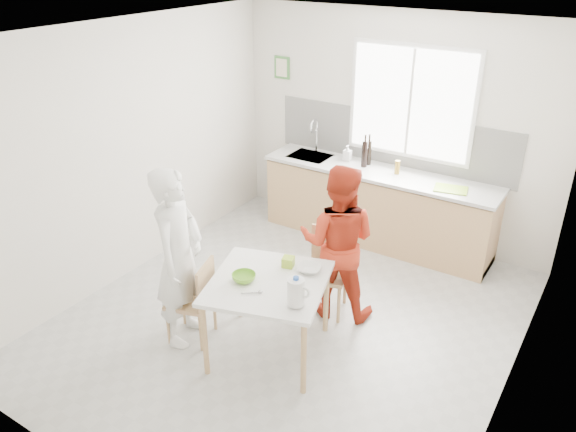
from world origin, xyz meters
name	(u,v)px	position (x,y,z in m)	size (l,w,h in m)	color
ground	(291,319)	(0.00, 0.00, 0.00)	(4.50, 4.50, 0.00)	#B7B7B2
room_shell	(291,163)	(0.00, 0.00, 1.64)	(4.50, 4.50, 4.50)	silver
window	(411,102)	(0.20, 2.23, 1.70)	(1.50, 0.06, 1.30)	white
backsplash	(391,139)	(0.00, 2.24, 1.23)	(3.00, 0.02, 0.65)	white
picture_frame	(282,68)	(-1.55, 2.23, 1.90)	(0.22, 0.03, 0.28)	#43853C
kitchen_counter	(376,209)	(0.00, 1.95, 0.42)	(2.84, 0.64, 1.37)	tan
dining_table	(268,289)	(0.08, -0.50, 0.67)	(1.21, 1.21, 0.74)	white
chair_left	(196,298)	(-0.57, -0.70, 0.45)	(0.47, 0.47, 0.81)	tan
chair_far	(327,266)	(0.18, 0.39, 0.47)	(0.49, 0.49, 0.86)	tan
person_white	(179,258)	(-0.70, -0.73, 0.84)	(0.61, 0.40, 1.69)	white
person_red	(338,242)	(0.29, 0.37, 0.78)	(0.76, 0.59, 1.56)	#B82D17
bowl_green	(244,277)	(-0.09, -0.60, 0.78)	(0.21, 0.21, 0.06)	#6EB429
bowl_white	(309,269)	(0.30, -0.17, 0.77)	(0.21, 0.21, 0.05)	white
milk_jug	(296,292)	(0.48, -0.67, 0.88)	(0.20, 0.14, 0.25)	white
green_box	(288,262)	(0.10, -0.20, 0.79)	(0.10, 0.10, 0.09)	#98BE2B
spoon	(251,293)	(0.07, -0.73, 0.75)	(0.01, 0.01, 0.16)	#A5A5AA
cutting_board	(451,189)	(0.88, 1.86, 0.93)	(0.35, 0.25, 0.01)	#90C02C
wine_bottle_a	(365,154)	(-0.22, 1.97, 1.08)	(0.07, 0.07, 0.32)	black
wine_bottle_b	(369,152)	(-0.21, 2.07, 1.07)	(0.07, 0.07, 0.30)	black
jar_amber	(397,167)	(0.21, 1.97, 1.00)	(0.06, 0.06, 0.16)	olive
soap_bottle	(347,153)	(-0.48, 2.05, 1.02)	(0.09, 0.09, 0.20)	#999999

